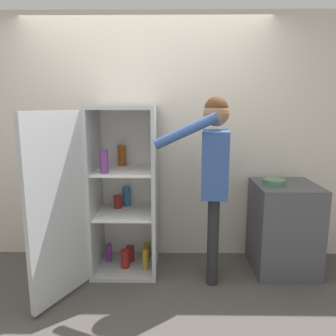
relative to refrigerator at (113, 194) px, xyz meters
name	(u,v)px	position (x,y,z in m)	size (l,w,h in m)	color
ground_plane	(140,303)	(0.30, -0.55, -0.80)	(12.00, 12.00, 0.00)	#4C4742
wall_back	(147,139)	(0.30, 0.43, 0.48)	(7.00, 0.06, 2.55)	beige
refrigerator	(113,194)	(0.00, 0.00, 0.00)	(0.94, 1.17, 1.63)	#B7BABC
person	(214,166)	(0.94, -0.14, 0.30)	(0.68, 0.54, 1.71)	#262628
counter	(283,227)	(1.68, 0.07, -0.36)	(0.59, 0.62, 0.88)	#4C4C51
bowl	(274,182)	(1.55, 0.05, 0.11)	(0.21, 0.21, 0.05)	#517F5B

